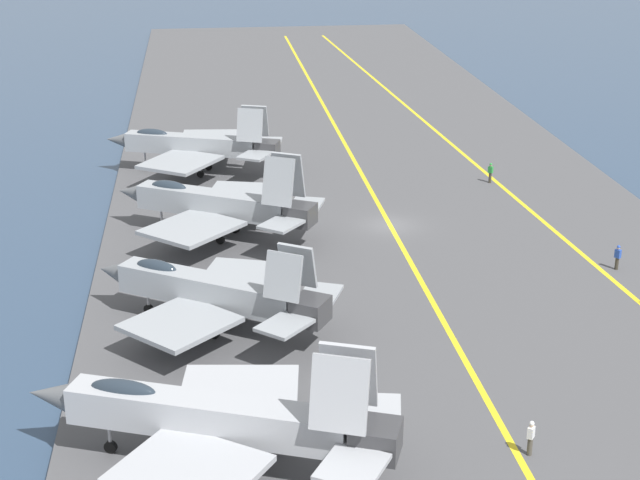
# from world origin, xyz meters

# --- Properties ---
(ground_plane) EXTENTS (2000.00, 2000.00, 0.00)m
(ground_plane) POSITION_xyz_m (0.00, 0.00, 0.00)
(ground_plane) COLOR #2D425B
(carrier_deck) EXTENTS (194.09, 42.31, 0.40)m
(carrier_deck) POSITION_xyz_m (0.00, 0.00, 0.20)
(carrier_deck) COLOR #4C4C4F
(carrier_deck) RESTS_ON ground
(deck_stripe_foul_line) EXTENTS (174.33, 11.77, 0.01)m
(deck_stripe_foul_line) POSITION_xyz_m (0.00, -11.64, 0.40)
(deck_stripe_foul_line) COLOR yellow
(deck_stripe_foul_line) RESTS_ON carrier_deck
(deck_stripe_centerline) EXTENTS (174.68, 0.36, 0.01)m
(deck_stripe_centerline) POSITION_xyz_m (0.00, 0.00, 0.40)
(deck_stripe_centerline) COLOR yellow
(deck_stripe_centerline) RESTS_ON carrier_deck
(parked_jet_nearest) EXTENTS (12.40, 17.15, 6.63)m
(parked_jet_nearest) POSITION_xyz_m (-30.17, 13.63, 3.02)
(parked_jet_nearest) COLOR #A8AAAF
(parked_jet_nearest) RESTS_ON carrier_deck
(parked_jet_second) EXTENTS (12.90, 14.72, 5.79)m
(parked_jet_second) POSITION_xyz_m (-15.84, 13.51, 2.72)
(parked_jet_second) COLOR #93999E
(parked_jet_second) RESTS_ON carrier_deck
(parked_jet_third) EXTENTS (14.00, 15.37, 6.71)m
(parked_jet_third) POSITION_xyz_m (-0.92, 12.81, 2.94)
(parked_jet_third) COLOR #93999E
(parked_jet_third) RESTS_ON carrier_deck
(parked_jet_fourth) EXTENTS (14.07, 15.70, 6.18)m
(parked_jet_fourth) POSITION_xyz_m (15.08, 14.29, 2.96)
(parked_jet_fourth) COLOR #93999E
(parked_jet_fourth) RESTS_ON carrier_deck
(crew_green_vest) EXTENTS (0.45, 0.45, 1.73)m
(crew_green_vest) POSITION_xyz_m (9.29, -10.40, 1.35)
(crew_green_vest) COLOR #383328
(crew_green_vest) RESTS_ON carrier_deck
(crew_white_vest) EXTENTS (0.46, 0.44, 1.77)m
(crew_white_vest) POSITION_xyz_m (-30.85, -0.54, 1.38)
(crew_white_vest) COLOR #4C473D
(crew_white_vest) RESTS_ON carrier_deck
(crew_blue_vest) EXTENTS (0.46, 0.43, 1.73)m
(crew_blue_vest) POSITION_xyz_m (-10.30, -13.35, 1.35)
(crew_blue_vest) COLOR #383328
(crew_blue_vest) RESTS_ON carrier_deck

